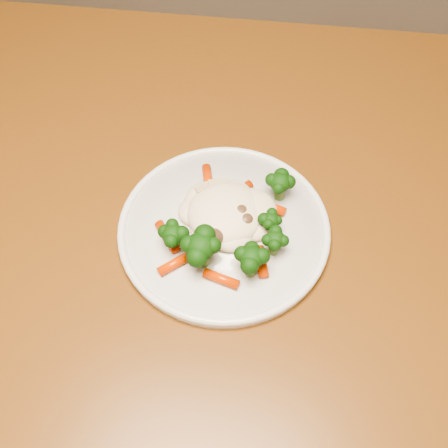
{
  "coord_description": "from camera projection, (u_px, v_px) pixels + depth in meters",
  "views": [
    {
      "loc": [
        -0.01,
        -0.31,
        1.35
      ],
      "look_at": [
        -0.07,
        0.08,
        0.77
      ],
      "focal_mm": 45.0,
      "sensor_mm": 36.0,
      "label": 1
    }
  ],
  "objects": [
    {
      "name": "plate",
      "position": [
        224.0,
        230.0,
        0.71
      ],
      "size": [
        0.27,
        0.27,
        0.01
      ],
      "primitive_type": "cylinder",
      "color": "white",
      "rests_on": "dining_table"
    },
    {
      "name": "dining_table",
      "position": [
        295.0,
        249.0,
        0.82
      ],
      "size": [
        1.19,
        0.8,
        0.75
      ],
      "rotation": [
        0.0,
        0.0,
        0.02
      ],
      "color": "brown",
      "rests_on": "ground"
    },
    {
      "name": "meal",
      "position": [
        228.0,
        223.0,
        0.69
      ],
      "size": [
        0.17,
        0.18,
        0.05
      ],
      "color": "#FEEDCB",
      "rests_on": "plate"
    }
  ]
}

